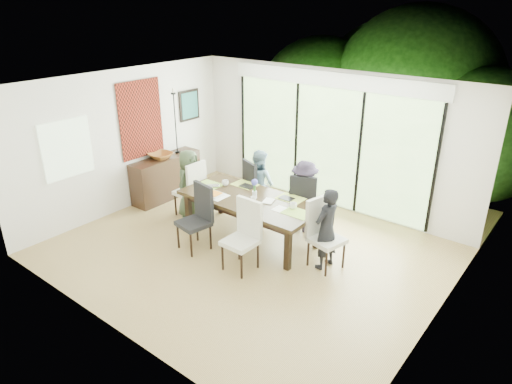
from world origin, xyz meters
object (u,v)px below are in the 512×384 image
Objects in this scene: cup_c at (293,206)px; sideboard at (166,177)px; chair_right_end at (327,235)px; person_right_end at (326,229)px; chair_left_end at (189,188)px; chair_near_left at (193,219)px; person_left_end at (189,183)px; chair_near_right at (240,237)px; cup_a at (225,183)px; vase at (255,194)px; table_top at (250,200)px; person_far_right at (304,196)px; bowl at (161,156)px; laptop at (210,187)px; chair_far_left at (260,187)px; cup_b at (254,200)px; person_far_left at (259,183)px; chair_far_right at (305,201)px.

sideboard is at bearing 176.35° from cup_c.
person_right_end reaches higher than chair_right_end.
chair_left_end is 8.87× the size of cup_c.
chair_near_left is 0.85× the size of person_left_end.
chair_near_right is 0.85× the size of person_left_end.
person_right_end is at bearing -3.94° from cup_a.
chair_near_left reaches higher than vase.
sideboard reaches higher than table_top.
bowl is at bearing 12.26° from person_far_right.
person_right_end reaches higher than laptop.
chair_far_left is at bearing -0.37° from person_far_right.
sideboard is (-1.00, 0.31, -0.12)m from chair_left_end.
vase reaches higher than sideboard.
chair_near_right is at bearing -65.56° from cup_b.
cup_a and cup_c have the same top height.
table_top is 2.18× the size of chair_near_left.
chair_far_left is 1.00× the size of chair_near_right.
table_top is 1.02m from chair_near_right.
chair_far_left is 0.98m from vase.
bowl is (-2.05, -0.62, 0.28)m from person_far_left.
cup_b is at bearing 145.46° from chair_far_left.
person_far_right is (-0.95, 0.83, 0.10)m from chair_right_end.
chair_far_left is 0.85× the size of person_right_end.
cup_b is (1.63, -0.10, 0.15)m from person_left_end.
sideboard is (-2.55, 0.26, -0.38)m from vase.
cup_c is at bearing 7.13° from table_top.
chair_near_right is 1.95m from person_far_left.
person_left_end is (-2.98, 0.00, 0.10)m from chair_right_end.
laptop is (0.65, -0.10, 0.22)m from chair_left_end.
bowl reaches higher than vase.
chair_near_right is 2.40× the size of bowl.
cup_a is at bearing -86.46° from person_right_end.
cup_b is at bearing -6.69° from bowl.
chair_near_left is at bearing 49.57° from chair_left_end.
cup_a is 0.89m from cup_b.
vase is 0.76m from cup_a.
chair_far_left is at bearing 117.90° from table_top.
person_far_left is at bearing 98.59° from chair_near_left.
person_right_end is 1.00× the size of person_far_left.
person_left_end is 1.54m from vase.
sideboard is at bearing 37.93° from chair_far_left.
chair_right_end is 8.87× the size of cup_c.
sideboard is (-3.05, -0.54, -0.12)m from chair_far_right.
person_left_end is at bearing -16.96° from sideboard.
chair_left_end is at bearing 103.23° from chair_right_end.
chair_near_right reaches higher than cup_a.
table_top is at bearing 141.08° from chair_far_left.
cup_b is at bearing -33.69° from table_top.
chair_far_left is 1.34m from person_left_end.
cup_a is (-0.75, 0.10, -0.01)m from vase.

